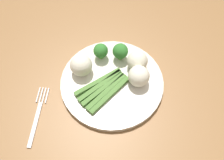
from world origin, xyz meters
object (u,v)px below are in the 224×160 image
(broccoli_left, at_px, (120,51))
(cauliflower_front_left, at_px, (81,65))
(dining_table, at_px, (133,89))
(cauliflower_back_right, at_px, (139,76))
(fork, at_px, (38,115))
(cauliflower_near_center, at_px, (139,59))
(asparagus_bundle, at_px, (104,89))
(broccoli_right, at_px, (101,51))
(plate, at_px, (112,82))

(broccoli_left, bearing_deg, cauliflower_front_left, -166.01)
(dining_table, bearing_deg, cauliflower_back_right, -98.54)
(fork, bearing_deg, cauliflower_back_right, -65.64)
(cauliflower_near_center, xyz_separation_m, cauliflower_front_left, (-0.16, 0.01, 0.00))
(asparagus_bundle, relative_size, broccoli_right, 3.03)
(plate, relative_size, cauliflower_front_left, 4.63)
(asparagus_bundle, relative_size, broccoli_left, 2.86)
(dining_table, distance_m, fork, 0.31)
(cauliflower_near_center, bearing_deg, asparagus_bundle, -149.96)
(broccoli_left, xyz_separation_m, broccoli_right, (-0.05, 0.01, -0.00))
(broccoli_right, bearing_deg, cauliflower_back_right, -49.13)
(dining_table, bearing_deg, fork, -161.48)
(dining_table, height_order, cauliflower_front_left, cauliflower_front_left)
(plate, xyz_separation_m, broccoli_left, (0.04, 0.07, 0.04))
(cauliflower_back_right, bearing_deg, broccoli_left, 110.39)
(asparagus_bundle, xyz_separation_m, broccoli_left, (0.06, 0.10, 0.02))
(plate, relative_size, broccoli_left, 5.24)
(dining_table, xyz_separation_m, broccoli_right, (-0.09, 0.05, 0.15))
(broccoli_right, bearing_deg, broccoli_left, -12.57)
(dining_table, xyz_separation_m, cauliflower_back_right, (-0.01, -0.05, 0.15))
(cauliflower_back_right, bearing_deg, cauliflower_near_center, 77.59)
(asparagus_bundle, relative_size, cauliflower_near_center, 2.68)
(cauliflower_back_right, xyz_separation_m, cauliflower_front_left, (-0.14, 0.06, 0.00))
(broccoli_right, bearing_deg, cauliflower_near_center, -25.24)
(broccoli_right, xyz_separation_m, fork, (-0.19, -0.14, -0.04))
(dining_table, xyz_separation_m, fork, (-0.28, -0.09, 0.11))
(broccoli_right, distance_m, cauliflower_front_left, 0.07)
(broccoli_right, relative_size, cauliflower_back_right, 0.88)
(asparagus_bundle, relative_size, fork, 0.92)
(plate, bearing_deg, broccoli_left, 63.60)
(plate, height_order, cauliflower_near_center, cauliflower_near_center)
(plate, height_order, fork, plate)
(broccoli_left, relative_size, fork, 0.32)
(cauliflower_near_center, bearing_deg, plate, -154.29)
(cauliflower_back_right, distance_m, cauliflower_near_center, 0.05)
(cauliflower_back_right, height_order, fork, cauliflower_back_right)
(asparagus_bundle, bearing_deg, dining_table, 176.50)
(cauliflower_back_right, bearing_deg, asparagus_bundle, -174.81)
(dining_table, relative_size, plate, 4.27)
(cauliflower_back_right, xyz_separation_m, fork, (-0.27, -0.04, -0.04))
(asparagus_bundle, relative_size, cauliflower_back_right, 2.67)
(cauliflower_near_center, distance_m, fork, 0.30)
(broccoli_left, relative_size, cauliflower_near_center, 0.94)
(broccoli_left, distance_m, cauliflower_back_right, 0.09)
(broccoli_left, height_order, cauliflower_near_center, cauliflower_near_center)
(plate, height_order, broccoli_left, broccoli_left)
(broccoli_left, bearing_deg, cauliflower_near_center, -37.66)
(plate, distance_m, fork, 0.21)
(plate, relative_size, cauliflower_back_right, 4.90)
(dining_table, height_order, broccoli_left, broccoli_left)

